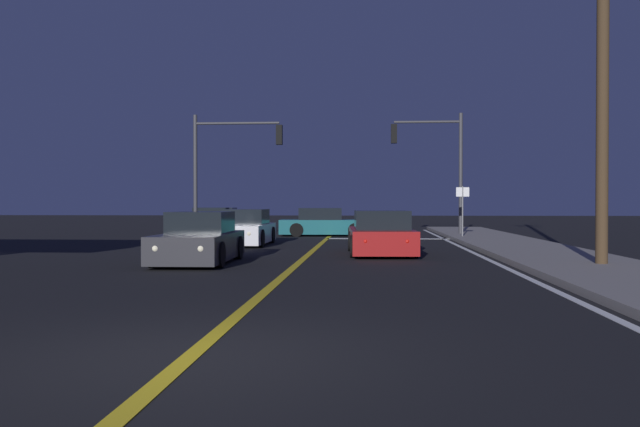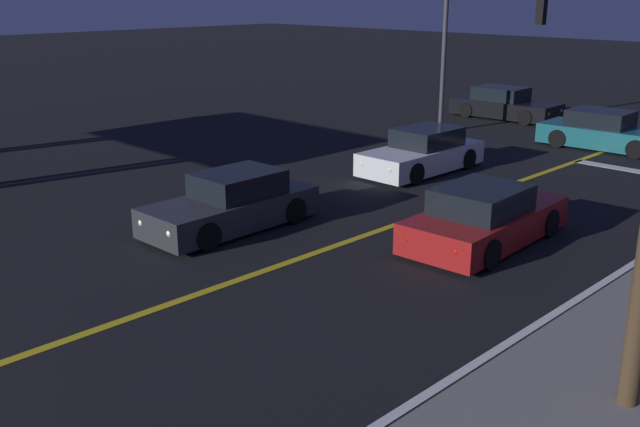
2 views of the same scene
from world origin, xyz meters
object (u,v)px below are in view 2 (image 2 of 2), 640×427
at_px(car_far_approaching_black, 504,105).
at_px(car_lead_oncoming_white, 423,153).
at_px(car_following_oncoming_charcoal, 232,204).
at_px(traffic_signal_far_left, 479,36).
at_px(car_side_waiting_teal, 605,132).
at_px(car_parked_curb_red, 485,218).

height_order(car_far_approaching_black, car_lead_oncoming_white, same).
bearing_deg(car_lead_oncoming_white, car_following_oncoming_charcoal, 91.40).
bearing_deg(car_following_oncoming_charcoal, car_far_approaching_black, -80.25).
distance_m(car_following_oncoming_charcoal, traffic_signal_far_left, 13.78).
bearing_deg(car_side_waiting_teal, car_far_approaching_black, -119.89).
xyz_separation_m(car_lead_oncoming_white, traffic_signal_far_left, (-1.88, 5.62, 3.21)).
xyz_separation_m(car_side_waiting_teal, car_parked_curb_red, (2.48, -11.59, -0.00)).
distance_m(car_far_approaching_black, traffic_signal_far_left, 5.78).
distance_m(car_far_approaching_black, car_parked_curb_red, 16.76).
height_order(car_following_oncoming_charcoal, car_side_waiting_teal, same).
relative_size(car_side_waiting_teal, traffic_signal_far_left, 0.80).
xyz_separation_m(car_far_approaching_black, traffic_signal_far_left, (1.42, -4.59, 3.21)).
bearing_deg(car_far_approaching_black, car_following_oncoming_charcoal, 8.76).
relative_size(car_following_oncoming_charcoal, car_lead_oncoming_white, 0.99).
bearing_deg(car_parked_curb_red, car_side_waiting_teal, 99.24).
distance_m(car_far_approaching_black, car_lead_oncoming_white, 10.73).
distance_m(car_following_oncoming_charcoal, car_far_approaching_black, 18.16).
bearing_deg(car_lead_oncoming_white, car_far_approaching_black, -72.12).
xyz_separation_m(car_following_oncoming_charcoal, car_far_approaching_black, (-3.49, 17.83, 0.00)).
bearing_deg(car_following_oncoming_charcoal, car_lead_oncoming_white, -89.90).
relative_size(car_far_approaching_black, car_parked_curb_red, 1.04).
bearing_deg(car_parked_curb_red, traffic_signal_far_left, 121.76).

